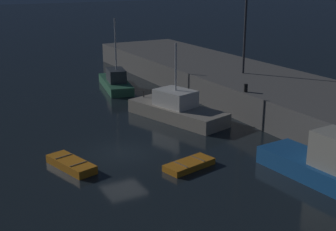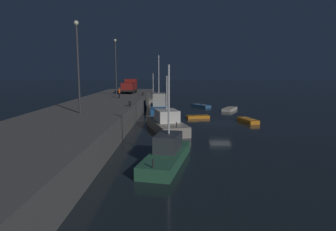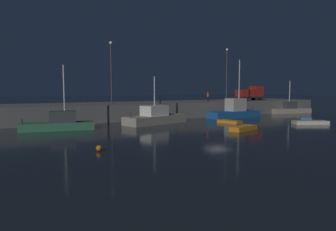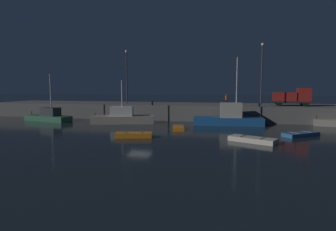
# 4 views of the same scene
# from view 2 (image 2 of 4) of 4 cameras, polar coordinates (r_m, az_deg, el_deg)

# --- Properties ---
(ground_plane) EXTENTS (320.00, 320.00, 0.00)m
(ground_plane) POSITION_cam_2_polar(r_m,az_deg,el_deg) (36.94, 9.88, -1.45)
(ground_plane) COLOR black
(pier_quay) EXTENTS (60.55, 9.47, 2.23)m
(pier_quay) POSITION_cam_2_polar(r_m,az_deg,el_deg) (37.54, -13.40, 0.32)
(pier_quay) COLOR #5B5956
(pier_quay) RESTS_ON ground
(fishing_trawler_red) EXTENTS (8.86, 3.15, 8.58)m
(fishing_trawler_red) POSITION_cam_2_polar(r_m,az_deg,el_deg) (45.72, -1.71, 1.78)
(fishing_trawler_red) COLOR #195193
(fishing_trawler_red) RESTS_ON ground
(fishing_boat_blue) EXTENTS (8.68, 4.88, 5.77)m
(fishing_boat_blue) POSITION_cam_2_polar(r_m,az_deg,el_deg) (31.91, -0.28, -1.47)
(fishing_boat_blue) COLOR gray
(fishing_boat_blue) RESTS_ON ground
(fishing_boat_white) EXTENTS (7.58, 3.58, 6.72)m
(fishing_boat_white) POSITION_cam_2_polar(r_m,az_deg,el_deg) (20.90, -0.21, -7.15)
(fishing_boat_white) COLOR #2D6647
(fishing_boat_white) RESTS_ON ground
(fishing_boat_orange) EXTENTS (7.94, 3.54, 5.69)m
(fishing_boat_orange) POSITION_cam_2_polar(r_m,az_deg,el_deg) (60.10, -2.78, 3.11)
(fishing_boat_orange) COLOR gray
(fishing_boat_orange) RESTS_ON ground
(dinghy_orange_near) EXTENTS (3.65, 2.09, 0.51)m
(dinghy_orange_near) POSITION_cam_2_polar(r_m,az_deg,el_deg) (38.23, 14.85, -0.92)
(dinghy_orange_near) COLOR orange
(dinghy_orange_near) RESTS_ON ground
(rowboat_white_mid) EXTENTS (3.83, 3.40, 0.42)m
(rowboat_white_mid) POSITION_cam_2_polar(r_m,az_deg,el_deg) (52.96, 6.18, 1.85)
(rowboat_white_mid) COLOR #2D6099
(rowboat_white_mid) RESTS_ON ground
(dinghy_red_small) EXTENTS (4.27, 3.06, 0.47)m
(dinghy_red_small) POSITION_cam_2_polar(r_m,az_deg,el_deg) (48.78, 11.54, 1.18)
(dinghy_red_small) COLOR beige
(dinghy_red_small) RESTS_ON ground
(rowboat_blue_far) EXTENTS (1.87, 3.20, 0.41)m
(rowboat_blue_far) POSITION_cam_2_polar(r_m,az_deg,el_deg) (40.40, 5.63, -0.25)
(rowboat_blue_far) COLOR orange
(rowboat_blue_far) RESTS_ON ground
(lamp_post_west) EXTENTS (0.44, 0.44, 8.65)m
(lamp_post_west) POSITION_cam_2_polar(r_m,az_deg,el_deg) (30.09, -16.65, 9.90)
(lamp_post_west) COLOR #38383D
(lamp_post_west) RESTS_ON pier_quay
(lamp_post_east) EXTENTS (0.44, 0.44, 9.08)m
(lamp_post_east) POSITION_cam_2_polar(r_m,az_deg,el_deg) (50.73, -9.84, 9.70)
(lamp_post_east) COLOR #38383D
(lamp_post_east) RESTS_ON pier_quay
(utility_truck) EXTENTS (5.30, 2.28, 2.50)m
(utility_truck) POSITION_cam_2_polar(r_m,az_deg,el_deg) (54.58, -7.28, 5.50)
(utility_truck) COLOR black
(utility_truck) RESTS_ON pier_quay
(dockworker) EXTENTS (0.39, 0.38, 1.56)m
(dockworker) POSITION_cam_2_polar(r_m,az_deg,el_deg) (45.63, -9.18, 4.40)
(dockworker) COLOR black
(dockworker) RESTS_ON pier_quay
(bollard_west) EXTENTS (0.28, 0.28, 0.48)m
(bollard_west) POSITION_cam_2_polar(r_m,az_deg,el_deg) (49.64, -4.77, 4.06)
(bollard_west) COLOR black
(bollard_west) RESTS_ON pier_quay
(bollard_central) EXTENTS (0.28, 0.28, 0.60)m
(bollard_central) POSITION_cam_2_polar(r_m,az_deg,el_deg) (34.82, -7.18, 2.20)
(bollard_central) COLOR black
(bollard_central) RESTS_ON pier_quay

